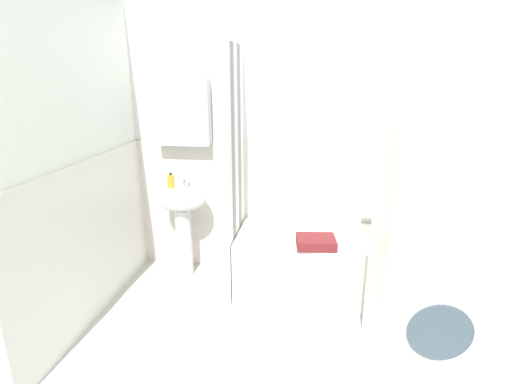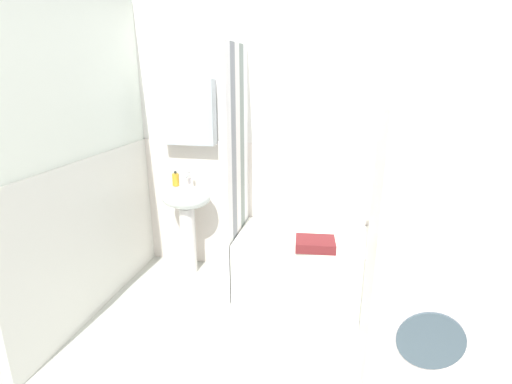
{
  "view_description": "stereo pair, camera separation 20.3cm",
  "coord_description": "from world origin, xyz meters",
  "px_view_note": "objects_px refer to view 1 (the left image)",
  "views": [
    {
      "loc": [
        0.03,
        -2.08,
        1.79
      ],
      "look_at": [
        -0.37,
        0.74,
        0.91
      ],
      "focal_mm": 27.32,
      "sensor_mm": 36.0,
      "label": 1
    },
    {
      "loc": [
        0.23,
        -2.05,
        1.79
      ],
      "look_at": [
        -0.37,
        0.74,
        0.91
      ],
      "focal_mm": 27.32,
      "sensor_mm": 36.0,
      "label": 2
    }
  ],
  "objects_px": {
    "soap_dispenser": "(171,181)",
    "washer_dryer_stack": "(433,248)",
    "bathtub": "(333,265)",
    "shampoo_bottle": "(394,219)",
    "body_wash_bottle": "(405,217)",
    "lotion_bottle": "(418,216)",
    "towel_folded": "(316,242)",
    "sink": "(182,212)"
  },
  "relations": [
    {
      "from": "shampoo_bottle",
      "to": "bathtub",
      "type": "bearing_deg",
      "value": -153.91
    },
    {
      "from": "body_wash_bottle",
      "to": "shampoo_bottle",
      "type": "height_order",
      "value": "body_wash_bottle"
    },
    {
      "from": "sink",
      "to": "body_wash_bottle",
      "type": "bearing_deg",
      "value": 2.7
    },
    {
      "from": "washer_dryer_stack",
      "to": "towel_folded",
      "type": "bearing_deg",
      "value": 139.01
    },
    {
      "from": "bathtub",
      "to": "lotion_bottle",
      "type": "xyz_separation_m",
      "value": [
        0.7,
        0.26,
        0.37
      ]
    },
    {
      "from": "washer_dryer_stack",
      "to": "soap_dispenser",
      "type": "bearing_deg",
      "value": 154.12
    },
    {
      "from": "soap_dispenser",
      "to": "shampoo_bottle",
      "type": "bearing_deg",
      "value": 2.99
    },
    {
      "from": "sink",
      "to": "shampoo_bottle",
      "type": "xyz_separation_m",
      "value": [
        1.83,
        0.11,
        -0.01
      ]
    },
    {
      "from": "bathtub",
      "to": "shampoo_bottle",
      "type": "relative_size",
      "value": 9.24
    },
    {
      "from": "body_wash_bottle",
      "to": "towel_folded",
      "type": "bearing_deg",
      "value": -149.52
    },
    {
      "from": "body_wash_bottle",
      "to": "shampoo_bottle",
      "type": "distance_m",
      "value": 0.1
    },
    {
      "from": "body_wash_bottle",
      "to": "washer_dryer_stack",
      "type": "relative_size",
      "value": 0.15
    },
    {
      "from": "bathtub",
      "to": "towel_folded",
      "type": "bearing_deg",
      "value": -126.14
    },
    {
      "from": "soap_dispenser",
      "to": "body_wash_bottle",
      "type": "xyz_separation_m",
      "value": [
        2.0,
        0.08,
        -0.26
      ]
    },
    {
      "from": "sink",
      "to": "body_wash_bottle",
      "type": "height_order",
      "value": "sink"
    },
    {
      "from": "bathtub",
      "to": "towel_folded",
      "type": "distance_m",
      "value": 0.39
    },
    {
      "from": "lotion_bottle",
      "to": "shampoo_bottle",
      "type": "relative_size",
      "value": 1.35
    },
    {
      "from": "lotion_bottle",
      "to": "shampoo_bottle",
      "type": "xyz_separation_m",
      "value": [
        -0.2,
        -0.02,
        -0.03
      ]
    },
    {
      "from": "body_wash_bottle",
      "to": "soap_dispenser",
      "type": "bearing_deg",
      "value": -177.76
    },
    {
      "from": "bathtub",
      "to": "washer_dryer_stack",
      "type": "distance_m",
      "value": 1.09
    },
    {
      "from": "lotion_bottle",
      "to": "soap_dispenser",
      "type": "bearing_deg",
      "value": -176.76
    },
    {
      "from": "sink",
      "to": "shampoo_bottle",
      "type": "relative_size",
      "value": 4.81
    },
    {
      "from": "soap_dispenser",
      "to": "washer_dryer_stack",
      "type": "bearing_deg",
      "value": -25.88
    },
    {
      "from": "soap_dispenser",
      "to": "washer_dryer_stack",
      "type": "xyz_separation_m",
      "value": [
        1.93,
        -0.93,
        -0.07
      ]
    },
    {
      "from": "lotion_bottle",
      "to": "body_wash_bottle",
      "type": "bearing_deg",
      "value": -159.43
    },
    {
      "from": "sink",
      "to": "shampoo_bottle",
      "type": "bearing_deg",
      "value": 3.51
    },
    {
      "from": "towel_folded",
      "to": "sink",
      "type": "bearing_deg",
      "value": 163.51
    },
    {
      "from": "bathtub",
      "to": "lotion_bottle",
      "type": "relative_size",
      "value": 6.84
    },
    {
      "from": "body_wash_bottle",
      "to": "lotion_bottle",
      "type": "bearing_deg",
      "value": 20.57
    },
    {
      "from": "bathtub",
      "to": "soap_dispenser",
      "type": "bearing_deg",
      "value": 174.21
    },
    {
      "from": "body_wash_bottle",
      "to": "bathtub",
      "type": "bearing_deg",
      "value": -159.21
    },
    {
      "from": "soap_dispenser",
      "to": "towel_folded",
      "type": "relative_size",
      "value": 0.45
    },
    {
      "from": "bathtub",
      "to": "shampoo_bottle",
      "type": "xyz_separation_m",
      "value": [
        0.5,
        0.24,
        0.34
      ]
    },
    {
      "from": "lotion_bottle",
      "to": "towel_folded",
      "type": "distance_m",
      "value": 0.98
    },
    {
      "from": "soap_dispenser",
      "to": "bathtub",
      "type": "height_order",
      "value": "soap_dispenser"
    },
    {
      "from": "shampoo_bottle",
      "to": "washer_dryer_stack",
      "type": "relative_size",
      "value": 0.11
    },
    {
      "from": "washer_dryer_stack",
      "to": "shampoo_bottle",
      "type": "bearing_deg",
      "value": 90.41
    },
    {
      "from": "sink",
      "to": "washer_dryer_stack",
      "type": "distance_m",
      "value": 2.06
    },
    {
      "from": "towel_folded",
      "to": "lotion_bottle",
      "type": "bearing_deg",
      "value": 29.28
    },
    {
      "from": "body_wash_bottle",
      "to": "washer_dryer_stack",
      "type": "height_order",
      "value": "washer_dryer_stack"
    },
    {
      "from": "bathtub",
      "to": "shampoo_bottle",
      "type": "distance_m",
      "value": 0.65
    },
    {
      "from": "towel_folded",
      "to": "soap_dispenser",
      "type": "bearing_deg",
      "value": 164.16
    }
  ]
}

